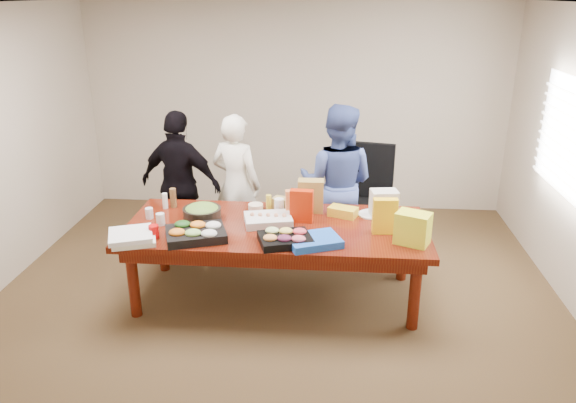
# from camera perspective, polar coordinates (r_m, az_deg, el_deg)

# --- Properties ---
(floor) EXTENTS (5.50, 5.00, 0.02)m
(floor) POSITION_cam_1_polar(r_m,az_deg,el_deg) (5.52, -1.16, -9.72)
(floor) COLOR #47301E
(floor) RESTS_ON ground
(ceiling) EXTENTS (5.50, 5.00, 0.02)m
(ceiling) POSITION_cam_1_polar(r_m,az_deg,el_deg) (4.76, -1.42, 19.77)
(ceiling) COLOR white
(ceiling) RESTS_ON wall_back
(wall_back) EXTENTS (5.50, 0.04, 2.70)m
(wall_back) POSITION_cam_1_polar(r_m,az_deg,el_deg) (7.39, 0.76, 9.52)
(wall_back) COLOR beige
(wall_back) RESTS_ON floor
(wall_front) EXTENTS (5.50, 0.04, 2.70)m
(wall_front) POSITION_cam_1_polar(r_m,az_deg,el_deg) (2.71, -6.88, -11.64)
(wall_front) COLOR beige
(wall_front) RESTS_ON floor
(window_panel) EXTENTS (0.03, 1.40, 1.10)m
(window_panel) POSITION_cam_1_polar(r_m,az_deg,el_deg) (5.92, 26.76, 5.93)
(window_panel) COLOR white
(window_panel) RESTS_ON wall_right
(window_blinds) EXTENTS (0.04, 1.36, 1.00)m
(window_blinds) POSITION_cam_1_polar(r_m,az_deg,el_deg) (5.90, 26.40, 5.96)
(window_blinds) COLOR beige
(window_blinds) RESTS_ON wall_right
(conference_table) EXTENTS (2.80, 1.20, 0.75)m
(conference_table) POSITION_cam_1_polar(r_m,az_deg,el_deg) (5.34, -1.19, -6.16)
(conference_table) COLOR #4C1C0F
(conference_table) RESTS_ON floor
(office_chair) EXTENTS (0.70, 0.70, 1.16)m
(office_chair) POSITION_cam_1_polar(r_m,az_deg,el_deg) (6.26, 8.61, -0.18)
(office_chair) COLOR black
(office_chair) RESTS_ON floor
(person_center) EXTENTS (0.67, 0.55, 1.58)m
(person_center) POSITION_cam_1_polar(r_m,az_deg,el_deg) (6.16, -5.33, 1.73)
(person_center) COLOR white
(person_center) RESTS_ON floor
(person_right) EXTENTS (0.95, 0.81, 1.72)m
(person_right) POSITION_cam_1_polar(r_m,az_deg,el_deg) (5.97, 5.03, 1.82)
(person_right) COLOR #3A4B8B
(person_right) RESTS_ON floor
(person_left) EXTENTS (1.02, 0.64, 1.63)m
(person_left) POSITION_cam_1_polar(r_m,az_deg,el_deg) (6.19, -10.94, 1.74)
(person_left) COLOR black
(person_left) RESTS_ON floor
(veggie_tray) EXTENTS (0.61, 0.55, 0.08)m
(veggie_tray) POSITION_cam_1_polar(r_m,az_deg,el_deg) (4.97, -9.45, -3.32)
(veggie_tray) COLOR black
(veggie_tray) RESTS_ON conference_table
(fruit_tray) EXTENTS (0.52, 0.46, 0.07)m
(fruit_tray) POSITION_cam_1_polar(r_m,az_deg,el_deg) (4.81, -0.30, -3.91)
(fruit_tray) COLOR black
(fruit_tray) RESTS_ON conference_table
(sheet_cake) EXTENTS (0.49, 0.41, 0.08)m
(sheet_cake) POSITION_cam_1_polar(r_m,az_deg,el_deg) (5.21, -2.05, -1.88)
(sheet_cake) COLOR silver
(sheet_cake) RESTS_ON conference_table
(salad_bowl) EXTENTS (0.45, 0.45, 0.12)m
(salad_bowl) POSITION_cam_1_polar(r_m,az_deg,el_deg) (5.35, -8.80, -1.26)
(salad_bowl) COLOR black
(salad_bowl) RESTS_ON conference_table
(chip_bag_blue) EXTENTS (0.53, 0.47, 0.07)m
(chip_bag_blue) POSITION_cam_1_polar(r_m,az_deg,el_deg) (4.79, 2.65, -4.05)
(chip_bag_blue) COLOR blue
(chip_bag_blue) RESTS_ON conference_table
(chip_bag_red) EXTENTS (0.22, 0.10, 0.31)m
(chip_bag_red) POSITION_cam_1_polar(r_m,az_deg,el_deg) (5.21, 1.40, -0.45)
(chip_bag_red) COLOR #BB2305
(chip_bag_red) RESTS_ON conference_table
(chip_bag_yellow) EXTENTS (0.22, 0.10, 0.33)m
(chip_bag_yellow) POSITION_cam_1_polar(r_m,az_deg,el_deg) (5.03, 9.91, -1.48)
(chip_bag_yellow) COLOR yellow
(chip_bag_yellow) RESTS_ON conference_table
(chip_bag_orange) EXTENTS (0.18, 0.11, 0.26)m
(chip_bag_orange) POSITION_cam_1_polar(r_m,az_deg,el_deg) (5.34, 0.65, -0.19)
(chip_bag_orange) COLOR #DC7D41
(chip_bag_orange) RESTS_ON conference_table
(mayo_jar) EXTENTS (0.11, 0.11, 0.15)m
(mayo_jar) POSITION_cam_1_polar(r_m,az_deg,el_deg) (5.44, -0.91, -0.45)
(mayo_jar) COLOR white
(mayo_jar) RESTS_ON conference_table
(mustard_bottle) EXTENTS (0.07, 0.07, 0.16)m
(mustard_bottle) POSITION_cam_1_polar(r_m,az_deg,el_deg) (5.52, -1.99, -0.10)
(mustard_bottle) COLOR yellow
(mustard_bottle) RESTS_ON conference_table
(dressing_bottle) EXTENTS (0.07, 0.07, 0.20)m
(dressing_bottle) POSITION_cam_1_polar(r_m,az_deg,el_deg) (5.69, -11.70, 0.36)
(dressing_bottle) COLOR brown
(dressing_bottle) RESTS_ON conference_table
(ranch_bottle) EXTENTS (0.06, 0.06, 0.16)m
(ranch_bottle) POSITION_cam_1_polar(r_m,az_deg,el_deg) (5.69, -12.51, 0.07)
(ranch_bottle) COLOR white
(ranch_bottle) RESTS_ON conference_table
(banana_bunch) EXTENTS (0.31, 0.25, 0.09)m
(banana_bunch) POSITION_cam_1_polar(r_m,az_deg,el_deg) (5.40, 5.66, -1.05)
(banana_bunch) COLOR yellow
(banana_bunch) RESTS_ON conference_table
(bread_loaf) EXTENTS (0.32, 0.22, 0.12)m
(bread_loaf) POSITION_cam_1_polar(r_m,az_deg,el_deg) (5.52, -0.07, -0.29)
(bread_loaf) COLOR #A58B49
(bread_loaf) RESTS_ON conference_table
(kraft_bag) EXTENTS (0.25, 0.15, 0.33)m
(kraft_bag) POSITION_cam_1_polar(r_m,az_deg,el_deg) (5.45, 2.35, 0.58)
(kraft_bag) COLOR olive
(kraft_bag) RESTS_ON conference_table
(red_cup) EXTENTS (0.09, 0.09, 0.12)m
(red_cup) POSITION_cam_1_polar(r_m,az_deg,el_deg) (5.04, -13.60, -3.02)
(red_cup) COLOR #BB0707
(red_cup) RESTS_ON conference_table
(clear_cup_a) EXTENTS (0.09, 0.09, 0.11)m
(clear_cup_a) POSITION_cam_1_polar(r_m,az_deg,el_deg) (5.30, -12.95, -1.78)
(clear_cup_a) COLOR silver
(clear_cup_a) RESTS_ON conference_table
(clear_cup_b) EXTENTS (0.08, 0.08, 0.10)m
(clear_cup_b) POSITION_cam_1_polar(r_m,az_deg,el_deg) (5.48, -14.05, -1.18)
(clear_cup_b) COLOR silver
(clear_cup_b) RESTS_ON conference_table
(pizza_box_lower) EXTENTS (0.46, 0.46, 0.04)m
(pizza_box_lower) POSITION_cam_1_polar(r_m,az_deg,el_deg) (5.04, -15.51, -3.70)
(pizza_box_lower) COLOR silver
(pizza_box_lower) RESTS_ON conference_table
(pizza_box_upper) EXTENTS (0.47, 0.47, 0.04)m
(pizza_box_upper) POSITION_cam_1_polar(r_m,az_deg,el_deg) (5.02, -15.86, -3.32)
(pizza_box_upper) COLOR white
(pizza_box_upper) RESTS_ON pizza_box_lower
(plate_a) EXTENTS (0.30, 0.30, 0.02)m
(plate_a) POSITION_cam_1_polar(r_m,az_deg,el_deg) (5.47, 8.58, -1.32)
(plate_a) COLOR white
(plate_a) RESTS_ON conference_table
(plate_b) EXTENTS (0.26, 0.26, 0.01)m
(plate_b) POSITION_cam_1_polar(r_m,az_deg,el_deg) (5.49, 8.60, -1.24)
(plate_b) COLOR white
(plate_b) RESTS_ON conference_table
(dip_bowl_a) EXTENTS (0.16, 0.16, 0.06)m
(dip_bowl_a) POSITION_cam_1_polar(r_m,az_deg,el_deg) (5.44, 0.46, -0.95)
(dip_bowl_a) COLOR #EFE3CF
(dip_bowl_a) RESTS_ON conference_table
(dip_bowl_b) EXTENTS (0.18, 0.18, 0.06)m
(dip_bowl_b) POSITION_cam_1_polar(r_m,az_deg,el_deg) (5.54, -3.34, -0.56)
(dip_bowl_b) COLOR #F1E0C2
(dip_bowl_b) RESTS_ON conference_table
(grocery_bag_white) EXTENTS (0.28, 0.22, 0.27)m
(grocery_bag_white) POSITION_cam_1_polar(r_m,az_deg,el_deg) (5.40, 9.80, -0.24)
(grocery_bag_white) COLOR silver
(grocery_bag_white) RESTS_ON conference_table
(grocery_bag_yellow) EXTENTS (0.34, 0.29, 0.28)m
(grocery_bag_yellow) POSITION_cam_1_polar(r_m,az_deg,el_deg) (4.88, 12.69, -2.70)
(grocery_bag_yellow) COLOR yellow
(grocery_bag_yellow) RESTS_ON conference_table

